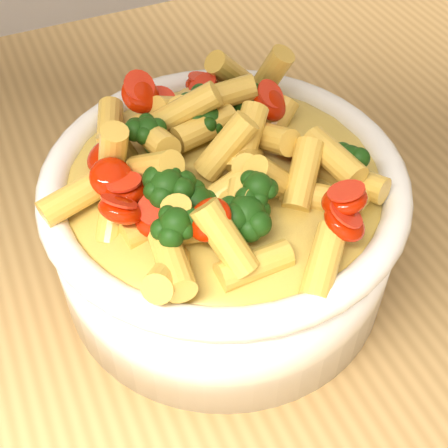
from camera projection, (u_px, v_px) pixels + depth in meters
name	position (u px, v px, depth m)	size (l,w,h in m)	color
table	(278.00, 318.00, 0.56)	(1.20, 0.80, 0.90)	#A87F48
serving_bowl	(224.00, 223.00, 0.43)	(0.24, 0.24, 0.10)	white
pasta_salad	(224.00, 152.00, 0.39)	(0.19, 0.19, 0.04)	#ECB74A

